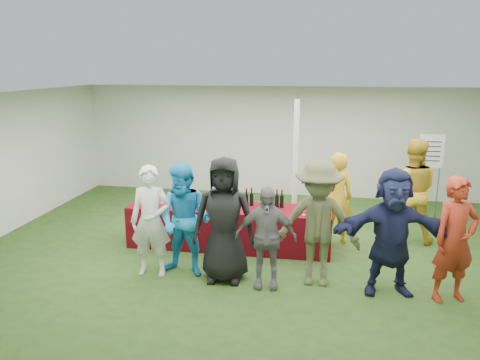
% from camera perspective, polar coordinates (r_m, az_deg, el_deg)
% --- Properties ---
extents(ground, '(60.00, 60.00, 0.00)m').
position_cam_1_polar(ground, '(8.18, 2.42, -9.16)').
color(ground, '#284719').
rests_on(ground, ground).
extents(tent, '(10.00, 10.00, 10.00)m').
position_cam_1_polar(tent, '(8.87, 6.76, 1.75)').
color(tent, white).
rests_on(tent, ground).
extents(serving_table, '(3.60, 0.80, 0.75)m').
position_cam_1_polar(serving_table, '(8.42, -1.35, -5.73)').
color(serving_table, '#6A090C').
rests_on(serving_table, ground).
extents(wine_bottles, '(0.70, 0.11, 0.32)m').
position_cam_1_polar(wine_bottles, '(8.30, 3.00, -2.44)').
color(wine_bottles, black).
rests_on(wine_bottles, serving_table).
extents(wine_glasses, '(2.78, 0.13, 0.16)m').
position_cam_1_polar(wine_glasses, '(8.15, -5.16, -2.86)').
color(wine_glasses, silver).
rests_on(wine_glasses, serving_table).
extents(water_bottle, '(0.07, 0.07, 0.23)m').
position_cam_1_polar(water_bottle, '(8.34, -0.99, -2.47)').
color(water_bottle, silver).
rests_on(water_bottle, serving_table).
extents(bar_towel, '(0.25, 0.18, 0.03)m').
position_cam_1_polar(bar_towel, '(8.19, 9.38, -3.61)').
color(bar_towel, white).
rests_on(bar_towel, serving_table).
extents(dump_bucket, '(0.24, 0.24, 0.18)m').
position_cam_1_polar(dump_bucket, '(7.91, 9.50, -3.68)').
color(dump_bucket, slate).
rests_on(dump_bucket, serving_table).
extents(wine_list_sign, '(0.50, 0.03, 1.80)m').
position_cam_1_polar(wine_list_sign, '(10.55, 22.23, 2.55)').
color(wine_list_sign, slate).
rests_on(wine_list_sign, ground).
extents(staff_pourer, '(0.70, 0.54, 1.70)m').
position_cam_1_polar(staff_pourer, '(8.64, 11.64, -2.21)').
color(staff_pourer, gold).
rests_on(staff_pourer, ground).
extents(staff_back, '(0.99, 0.80, 1.92)m').
position_cam_1_polar(staff_back, '(9.10, 20.14, -1.24)').
color(staff_back, gold).
rests_on(staff_back, ground).
extents(customer_0, '(0.66, 0.45, 1.74)m').
position_cam_1_polar(customer_0, '(7.33, -10.80, -4.94)').
color(customer_0, silver).
rests_on(customer_0, ground).
extents(customer_1, '(0.95, 0.79, 1.77)m').
position_cam_1_polar(customer_1, '(7.22, -6.70, -4.92)').
color(customer_1, '#1A92D3').
rests_on(customer_1, ground).
extents(customer_2, '(0.97, 0.66, 1.91)m').
position_cam_1_polar(customer_2, '(6.99, -1.94, -4.89)').
color(customer_2, black).
rests_on(customer_2, ground).
extents(customer_3, '(0.92, 0.44, 1.53)m').
position_cam_1_polar(customer_3, '(6.84, 3.16, -7.00)').
color(customer_3, slate).
rests_on(customer_3, ground).
extents(customer_4, '(1.23, 0.72, 1.89)m').
position_cam_1_polar(customer_4, '(6.94, 9.50, -5.29)').
color(customer_4, '#494D2D').
rests_on(customer_4, ground).
extents(customer_5, '(1.76, 0.77, 1.84)m').
position_cam_1_polar(customer_5, '(6.93, 18.01, -6.07)').
color(customer_5, '#161B3A').
rests_on(customer_5, ground).
extents(customer_6, '(0.75, 0.63, 1.77)m').
position_cam_1_polar(customer_6, '(7.04, 24.74, -6.67)').
color(customer_6, maroon).
rests_on(customer_6, ground).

